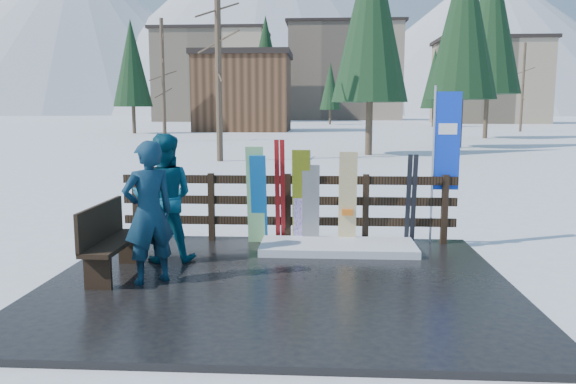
# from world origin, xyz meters

# --- Properties ---
(ground) EXTENTS (700.00, 700.00, 0.00)m
(ground) POSITION_xyz_m (0.00, 0.00, 0.00)
(ground) COLOR white
(ground) RESTS_ON ground
(deck) EXTENTS (6.00, 5.00, 0.08)m
(deck) POSITION_xyz_m (0.00, 0.00, 0.04)
(deck) COLOR black
(deck) RESTS_ON ground
(fence) EXTENTS (5.60, 0.10, 1.15)m
(fence) POSITION_xyz_m (0.00, 2.20, 0.74)
(fence) COLOR black
(fence) RESTS_ON deck
(snow_patch) EXTENTS (2.44, 1.00, 0.12)m
(snow_patch) POSITION_xyz_m (0.83, 1.60, 0.14)
(snow_patch) COLOR white
(snow_patch) RESTS_ON deck
(bench) EXTENTS (0.41, 1.50, 0.97)m
(bench) POSITION_xyz_m (-2.27, 0.08, 0.60)
(bench) COLOR black
(bench) RESTS_ON deck
(snowboard_0) EXTENTS (0.26, 0.37, 1.49)m
(snowboard_0) POSITION_xyz_m (-0.47, 1.98, 0.82)
(snowboard_0) COLOR blue
(snowboard_0) RESTS_ON deck
(snowboard_1) EXTENTS (0.29, 0.31, 1.63)m
(snowboard_1) POSITION_xyz_m (-0.52, 1.98, 0.89)
(snowboard_1) COLOR white
(snowboard_1) RESTS_ON deck
(snowboard_2) EXTENTS (0.29, 0.34, 1.58)m
(snowboard_2) POSITION_xyz_m (0.23, 1.98, 0.87)
(snowboard_2) COLOR #CFE115
(snowboard_2) RESTS_ON deck
(snowboard_3) EXTENTS (0.28, 0.32, 1.58)m
(snowboard_3) POSITION_xyz_m (0.24, 1.98, 0.87)
(snowboard_3) COLOR white
(snowboard_3) RESTS_ON deck
(snowboard_4) EXTENTS (0.28, 0.23, 1.33)m
(snowboard_4) POSITION_xyz_m (0.39, 1.98, 0.75)
(snowboard_4) COLOR black
(snowboard_4) RESTS_ON deck
(snowboard_5) EXTENTS (0.29, 0.22, 1.55)m
(snowboard_5) POSITION_xyz_m (0.99, 1.98, 0.85)
(snowboard_5) COLOR silver
(snowboard_5) RESTS_ON deck
(ski_pair_a) EXTENTS (0.16, 0.32, 1.74)m
(ski_pair_a) POSITION_xyz_m (-0.12, 2.05, 0.95)
(ski_pair_a) COLOR #A81416
(ski_pair_a) RESTS_ON deck
(ski_pair_b) EXTENTS (0.17, 0.21, 1.50)m
(ski_pair_b) POSITION_xyz_m (2.02, 2.05, 0.83)
(ski_pair_b) COLOR black
(ski_pair_b) RESTS_ON deck
(rental_flag) EXTENTS (0.45, 0.04, 2.60)m
(rental_flag) POSITION_xyz_m (2.56, 2.25, 1.69)
(rental_flag) COLOR silver
(rental_flag) RESTS_ON deck
(person_front) EXTENTS (0.79, 0.76, 1.83)m
(person_front) POSITION_xyz_m (-1.64, -0.18, 0.99)
(person_front) COLOR #0F3B4D
(person_front) RESTS_ON deck
(person_back) EXTENTS (0.97, 0.78, 1.87)m
(person_back) POSITION_xyz_m (-1.74, 0.88, 1.02)
(person_back) COLOR navy
(person_back) RESTS_ON deck
(resort_buildings) EXTENTS (73.00, 87.60, 22.60)m
(resort_buildings) POSITION_xyz_m (1.03, 115.41, 9.81)
(resort_buildings) COLOR tan
(resort_buildings) RESTS_ON ground
(trees) EXTENTS (42.04, 68.84, 14.38)m
(trees) POSITION_xyz_m (4.11, 47.19, 6.02)
(trees) COLOR #382B1E
(trees) RESTS_ON ground
(mountains) EXTENTS (520.00, 260.00, 120.00)m
(mountains) POSITION_xyz_m (-10.50, 328.41, 50.20)
(mountains) COLOR white
(mountains) RESTS_ON ground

